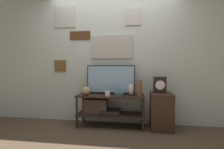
% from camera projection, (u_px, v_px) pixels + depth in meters
% --- Properties ---
extents(ground_plane, '(12.00, 12.00, 0.00)m').
position_uv_depth(ground_plane, '(108.00, 131.00, 3.00)').
color(ground_plane, '#4C3D2D').
extents(wall_back, '(6.40, 0.08, 2.70)m').
position_uv_depth(wall_back, '(112.00, 54.00, 3.45)').
color(wall_back, beige).
rests_on(wall_back, ground_plane).
extents(media_console, '(1.24, 0.43, 0.59)m').
position_uv_depth(media_console, '(105.00, 106.00, 3.25)').
color(media_console, black).
rests_on(media_console, ground_plane).
extents(television, '(0.91, 0.05, 0.55)m').
position_uv_depth(television, '(111.00, 79.00, 3.31)').
color(television, black).
rests_on(television, media_console).
extents(vase_wide_bowl, '(0.18, 0.18, 0.07)m').
position_uv_depth(vase_wide_bowl, '(119.00, 94.00, 3.08)').
color(vase_wide_bowl, '#2D4251').
rests_on(vase_wide_bowl, media_console).
extents(vase_tall_ceramic, '(0.09, 0.09, 0.28)m').
position_uv_depth(vase_tall_ceramic, '(139.00, 88.00, 3.12)').
color(vase_tall_ceramic, brown).
rests_on(vase_tall_ceramic, media_console).
extents(vase_round_glass, '(0.16, 0.16, 0.16)m').
position_uv_depth(vase_round_glass, '(86.00, 91.00, 3.21)').
color(vase_round_glass, tan).
rests_on(vase_round_glass, media_console).
extents(vase_urn_stoneware, '(0.10, 0.14, 0.22)m').
position_uv_depth(vase_urn_stoneware, '(131.00, 90.00, 3.15)').
color(vase_urn_stoneware, beige).
rests_on(vase_urn_stoneware, media_console).
extents(candle_jar, '(0.09, 0.09, 0.09)m').
position_uv_depth(candle_jar, '(108.00, 94.00, 3.10)').
color(candle_jar, silver).
rests_on(candle_jar, media_console).
extents(side_table, '(0.38, 0.45, 0.64)m').
position_uv_depth(side_table, '(161.00, 111.00, 3.10)').
color(side_table, '#382319').
rests_on(side_table, ground_plane).
extents(mantel_clock, '(0.22, 0.11, 0.29)m').
position_uv_depth(mantel_clock, '(160.00, 85.00, 3.12)').
color(mantel_clock, black).
rests_on(mantel_clock, side_table).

